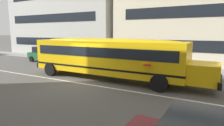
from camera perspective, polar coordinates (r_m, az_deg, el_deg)
The scene contains 6 objects.
ground_plane at distance 12.52m, azimuth -9.06°, elevation -5.97°, with size 400.00×400.00×0.00m, color #54514F.
sidewalk_far at distance 19.76m, azimuth 6.26°, elevation -0.37°, with size 120.00×3.00×0.01m, color gray.
lane_centreline at distance 12.52m, azimuth -9.06°, elevation -5.96°, with size 110.00×0.16×0.01m, color silver.
school_bus at distance 13.24m, azimuth -0.90°, elevation 2.37°, with size 12.67×3.01×2.83m.
parked_car_green_near_corner at distance 22.73m, azimuth -19.04°, elevation 2.55°, with size 3.95×1.99×1.64m.
apartment_block_far_left at distance 33.75m, azimuth -9.31°, elevation 17.51°, with size 17.82×13.70×16.50m.
Camera 1 is at (7.50, -9.50, 3.22)m, focal length 30.99 mm.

